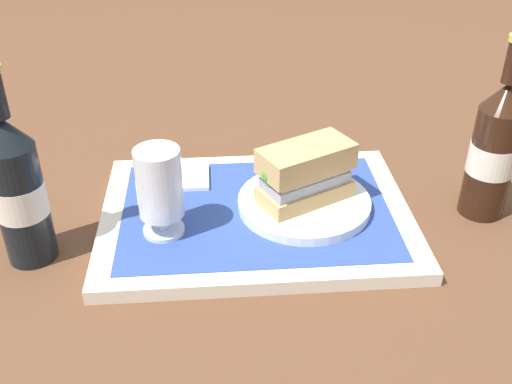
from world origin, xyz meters
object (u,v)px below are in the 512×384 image
at_px(second_bottle, 494,150).
at_px(beer_bottle, 18,189).
at_px(beer_glass, 160,188).
at_px(plate, 304,201).
at_px(sandwich, 303,172).

bearing_deg(second_bottle, beer_bottle, 4.92).
bearing_deg(beer_glass, plate, -166.13).
bearing_deg(beer_bottle, second_bottle, -175.08).
distance_m(beer_glass, second_bottle, 0.46).
xyz_separation_m(sandwich, second_bottle, (-0.27, 0.00, 0.03)).
relative_size(beer_bottle, second_bottle, 1.00).
height_order(plate, beer_glass, beer_glass).
height_order(beer_glass, beer_bottle, beer_bottle).
height_order(sandwich, second_bottle, second_bottle).
relative_size(plate, beer_glass, 1.52).
bearing_deg(sandwich, beer_bottle, -17.76).
xyz_separation_m(beer_bottle, second_bottle, (-0.64, -0.05, 0.00)).
distance_m(plate, second_bottle, 0.27).
bearing_deg(second_bottle, beer_glass, 5.34).
bearing_deg(beer_bottle, plate, -170.76).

